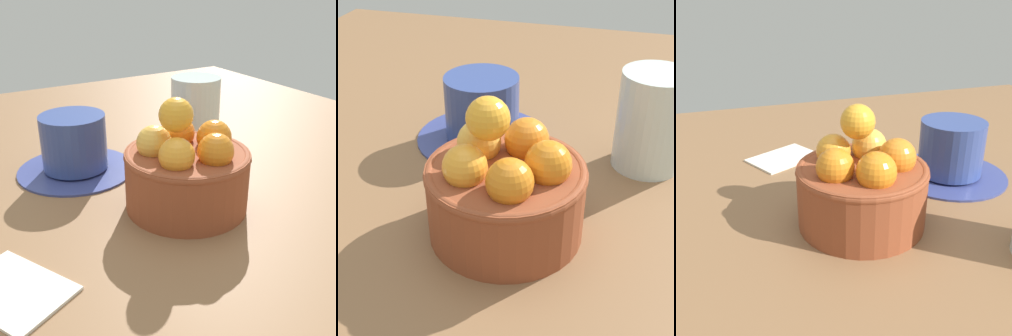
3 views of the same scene
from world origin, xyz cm
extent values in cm
cube|color=brown|center=(0.00, 0.00, -2.03)|extent=(129.28, 105.74, 4.06)
cylinder|color=brown|center=(0.00, 0.00, 3.45)|extent=(14.15, 14.15, 6.91)
torus|color=brown|center=(0.00, 0.00, 6.51)|extent=(14.35, 14.35, 1.00)
sphere|color=gold|center=(-2.03, -3.08, 7.89)|extent=(4.03, 4.03, 4.03)
sphere|color=orange|center=(2.30, -2.88, 7.89)|extent=(3.86, 3.86, 3.86)
sphere|color=orange|center=(3.45, 1.30, 7.89)|extent=(3.95, 3.95, 3.95)
sphere|color=orange|center=(-0.17, 3.68, 7.89)|extent=(4.08, 4.08, 4.08)
sphere|color=orange|center=(-3.56, 0.98, 7.89)|extent=(4.12, 4.12, 4.12)
sphere|color=gold|center=(-0.08, -1.53, 11.43)|extent=(3.76, 3.76, 3.76)
cylinder|color=#384385|center=(-16.23, -7.54, 0.30)|extent=(16.01, 16.01, 0.60)
cylinder|color=#33478C|center=(-16.23, -7.54, 4.30)|extent=(8.81, 8.81, 7.41)
cylinder|color=silver|center=(-15.50, 11.88, 5.46)|extent=(7.52, 7.52, 10.92)
cube|color=white|center=(4.64, -21.10, 0.30)|extent=(12.02, 10.69, 0.60)
camera|label=1|loc=(36.35, -24.75, 25.09)|focal=45.51mm
camera|label=2|loc=(35.39, 10.05, 30.29)|focal=54.00mm
camera|label=3|loc=(14.53, 35.88, 24.18)|focal=42.55mm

